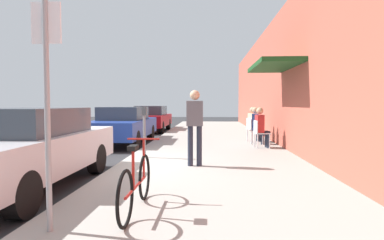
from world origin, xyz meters
name	(u,v)px	position (x,y,z in m)	size (l,w,h in m)	color
ground_plane	(120,167)	(0.00, 0.00, 0.00)	(60.00, 60.00, 0.00)	#2D2D30
sidewalk_slab	(213,153)	(2.25, 2.00, 0.06)	(4.50, 32.00, 0.12)	#9E9B93
building_facade	(295,76)	(4.64, 2.00, 2.33)	(1.40, 32.00, 4.66)	#BC5442
parked_car_0	(25,147)	(-1.10, -2.01, 0.75)	(1.80, 4.40, 1.44)	#B7B7BC
parked_car_1	(123,125)	(-1.10, 4.32, 0.73)	(1.80, 4.40, 1.40)	navy
parked_car_2	(151,118)	(-1.10, 9.99, 0.73)	(1.80, 4.40, 1.41)	maroon
parking_meter	(144,128)	(0.45, 0.73, 0.89)	(0.12, 0.10, 1.32)	slate
street_sign	(47,92)	(0.40, -4.05, 1.64)	(0.32, 0.06, 2.60)	gray
bicycle_0	(136,184)	(1.20, -3.39, 0.48)	(0.46, 1.71, 0.90)	black
cafe_chair_0	(259,132)	(3.75, 2.75, 0.62)	(0.48, 0.48, 0.87)	silver
seated_patron_0	(261,126)	(3.81, 2.75, 0.82)	(0.46, 0.39, 1.29)	#232838
cafe_chair_1	(255,130)	(3.75, 3.71, 0.62)	(0.51, 0.51, 0.87)	silver
seated_patron_1	(257,124)	(3.81, 3.69, 0.82)	(0.48, 0.42, 1.29)	#232838
cafe_chair_2	(252,128)	(3.75, 4.39, 0.62)	(0.56, 0.56, 0.87)	silver
seated_patron_2	(254,123)	(3.81, 4.41, 0.82)	(0.51, 0.47, 1.29)	#232838
pedestrian_standing	(195,122)	(1.82, -0.34, 1.12)	(0.36, 0.22, 1.70)	#232838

